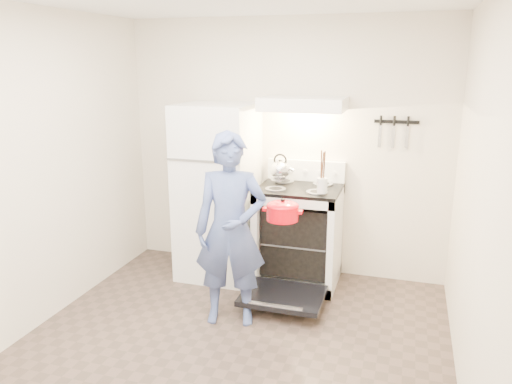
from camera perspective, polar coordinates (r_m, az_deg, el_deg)
floor at (r=3.79m, az=-3.94°, el=-18.67°), size 3.60×3.60×0.00m
back_wall at (r=4.96m, az=3.29°, el=5.01°), size 3.20×0.02×2.50m
refrigerator at (r=4.89m, az=-4.38°, el=0.06°), size 0.70×0.70×1.70m
stove_body at (r=4.80m, az=4.89°, el=-5.10°), size 0.76×0.65×0.92m
cooktop at (r=4.66m, az=5.02°, el=0.39°), size 0.76×0.65×0.03m
backsplash at (r=4.91m, az=5.76°, el=2.49°), size 0.76×0.07×0.20m
oven_door at (r=4.40m, az=3.09°, el=-11.75°), size 0.70×0.54×0.04m
oven_rack at (r=4.81m, az=4.88°, el=-5.33°), size 0.60×0.52×0.01m
range_hood at (r=4.61m, az=5.44°, el=10.00°), size 0.76×0.50×0.12m
knife_strip at (r=4.76m, az=15.78°, el=7.73°), size 0.40×0.02×0.03m
pizza_stone at (r=4.88m, az=4.67°, el=-4.86°), size 0.36×0.36×0.02m
tea_kettle at (r=4.75m, az=2.77°, el=2.66°), size 0.24×0.19×0.29m
utensil_jar at (r=4.34m, az=7.57°, el=0.74°), size 0.11×0.11×0.13m
person at (r=3.98m, az=-2.91°, el=-4.38°), size 0.65×0.50×1.57m
dutch_oven at (r=4.08m, az=3.05°, el=-2.39°), size 0.33×0.26×0.22m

